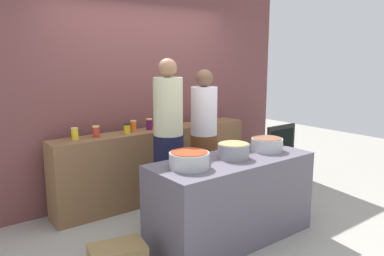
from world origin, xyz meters
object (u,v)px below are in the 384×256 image
preserve_jar_0 (75,134)px  preserve_jar_2 (127,129)px  chalkboard_sign (280,154)px  cooking_pot_left (189,160)px  preserve_jar_1 (96,132)px  preserve_jar_3 (133,126)px  preserve_jar_6 (196,120)px  preserve_jar_7 (206,117)px  cooking_pot_right (267,144)px  cook_with_tongs (169,150)px  preserve_jar_4 (149,124)px  cooking_pot_center (234,151)px  preserve_jar_5 (161,124)px  cook_in_cap (204,146)px

preserve_jar_0 → preserve_jar_2: 0.62m
chalkboard_sign → cooking_pot_left: bearing=-160.1°
preserve_jar_1 → preserve_jar_2: 0.38m
preserve_jar_3 → preserve_jar_6: bearing=-5.0°
preserve_jar_7 → cooking_pot_right: bearing=-104.1°
preserve_jar_2 → cook_with_tongs: size_ratio=0.07×
cooking_pot_right → chalkboard_sign: cooking_pot_right is taller
preserve_jar_4 → cooking_pot_center: size_ratio=0.46×
preserve_jar_6 → cooking_pot_left: 1.77m
cooking_pot_right → cooking_pot_left: bearing=179.9°
preserve_jar_1 → cooking_pot_center: preserve_jar_1 is taller
preserve_jar_6 → cooking_pot_left: size_ratio=0.33×
preserve_jar_5 → cook_with_tongs: size_ratio=0.06×
preserve_jar_4 → cooking_pot_left: size_ratio=0.39×
preserve_jar_2 → preserve_jar_3: 0.14m
cooking_pot_center → chalkboard_sign: cooking_pot_center is taller
preserve_jar_6 → preserve_jar_7: 0.28m
preserve_jar_0 → cooking_pot_right: size_ratio=0.41×
preserve_jar_5 → cooking_pot_right: preserve_jar_5 is taller
preserve_jar_7 → chalkboard_sign: preserve_jar_7 is taller
preserve_jar_0 → cooking_pot_left: preserve_jar_0 is taller
preserve_jar_4 → preserve_jar_6: bearing=-5.6°
cooking_pot_center → cook_with_tongs: cook_with_tongs is taller
cooking_pot_left → cook_with_tongs: bearing=70.6°
preserve_jar_2 → cook_with_tongs: bearing=-78.0°
cook_with_tongs → cooking_pot_right: bearing=-41.1°
chalkboard_sign → cook_with_tongs: bearing=-175.9°
cooking_pot_center → cooking_pot_right: (0.49, 0.00, -0.01)m
preserve_jar_3 → preserve_jar_7: bearing=1.0°
preserve_jar_3 → chalkboard_sign: bearing=-15.6°
preserve_jar_5 → cook_with_tongs: cook_with_tongs is taller
cooking_pot_center → cook_in_cap: bearing=71.3°
preserve_jar_0 → preserve_jar_2: (0.61, -0.06, -0.01)m
cook_with_tongs → preserve_jar_2: bearing=102.0°
preserve_jar_1 → cooking_pot_center: (0.82, -1.40, -0.07)m
preserve_jar_5 → cooking_pot_center: (-0.05, -1.38, -0.06)m
preserve_jar_4 → preserve_jar_5: bearing=-13.0°
preserve_jar_5 → cooking_pot_left: (-0.60, -1.38, -0.06)m
preserve_jar_5 → preserve_jar_7: size_ratio=0.92×
cooking_pot_center → cooking_pot_right: size_ratio=0.92×
preserve_jar_5 → preserve_jar_0: bearing=177.7°
preserve_jar_3 → cooking_pot_left: size_ratio=0.38×
preserve_jar_6 → cooking_pot_center: 1.48m
preserve_jar_0 → cook_with_tongs: cook_with_tongs is taller
cooking_pot_left → cook_in_cap: cook_in_cap is taller
preserve_jar_5 → preserve_jar_2: bearing=-178.0°
preserve_jar_7 → cooking_pot_center: preserve_jar_7 is taller
preserve_jar_4 → chalkboard_sign: size_ratio=0.17×
cooking_pot_center → preserve_jar_6: bearing=66.1°
preserve_jar_5 → cooking_pot_center: 1.39m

